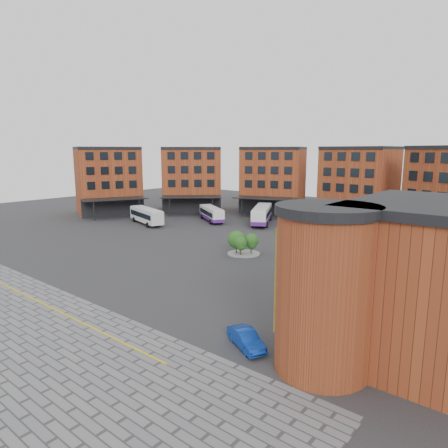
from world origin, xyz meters
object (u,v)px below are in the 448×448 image
Objects in this scene: bus_f at (428,244)px; bus_d at (317,218)px; bus_b at (212,214)px; bus_e at (390,236)px; tree_island at (242,242)px; bus_a at (146,215)px; blue_car at (246,339)px; bus_c at (262,214)px.

bus_d is at bearing -172.02° from bus_f.
bus_f is at bearing -60.06° from bus_b.
bus_f reaches higher than bus_b.
bus_f reaches higher than bus_e.
bus_f is at bearing 37.22° from tree_island.
bus_a is 31.66m from bus_d.
bus_b is 51.74m from blue_car.
blue_car is at bearing -85.07° from bus_c.
tree_island is 25.84m from blue_car.
bus_a is 0.93× the size of bus_c.
bus_e is at bearing -174.52° from bus_f.
blue_car is (15.73, -20.47, -1.06)m from tree_island.
bus_e is (13.95, 17.40, -0.11)m from tree_island.
bus_c reaches higher than bus_b.
bus_c is at bearing -33.98° from bus_b.
bus_d reaches higher than bus_a.
bus_e reaches higher than bus_b.
bus_c is at bearing 59.90° from blue_car.
bus_f is at bearing 20.98° from blue_car.
bus_a reaches higher than blue_car.
bus_d is (19.69, 6.01, 0.35)m from bus_b.
bus_b is 0.94× the size of bus_f.
bus_a is at bearing 176.71° from bus_b.
bus_f is (47.13, 8.26, -0.19)m from bus_a.
tree_island is 24.57m from bus_f.
tree_island is 0.46× the size of bus_b.
bus_f is (5.62, -2.54, 0.01)m from bus_e.
tree_island reaches higher than bus_a.
bus_d is at bearing -40.22° from bus_b.
blue_car is at bearing -104.57° from bus_a.
blue_car is (43.29, -27.08, -1.15)m from bus_a.
bus_e is at bearing 29.87° from blue_car.
bus_c is at bearing -161.30° from bus_f.
bus_e is at bearing -56.27° from bus_b.
tree_island is at bearing -88.74° from bus_e.
bus_b is at bearing 70.99° from blue_car.
bus_c is (9.28, 3.98, 0.28)m from bus_b.
bus_b reaches higher than blue_car.
bus_b is 0.82× the size of bus_c.
bus_d reaches higher than bus_c.
blue_car is (35.81, -37.33, -0.88)m from bus_b.
bus_c is 0.93× the size of bus_d.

